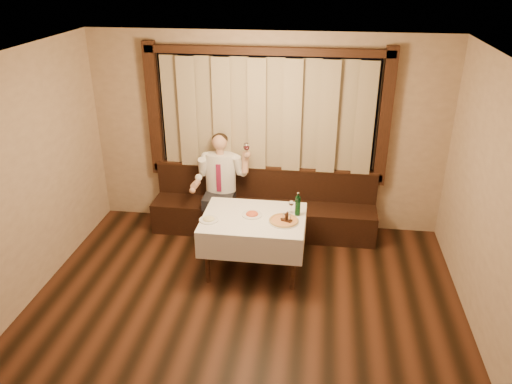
# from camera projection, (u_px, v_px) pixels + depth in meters

# --- Properties ---
(room) EXTENTS (5.01, 6.01, 2.81)m
(room) POSITION_uv_depth(u_px,v_px,m) (244.00, 186.00, 5.18)
(room) COLOR black
(room) RESTS_ON ground
(banquette) EXTENTS (3.20, 0.61, 0.94)m
(banquette) POSITION_uv_depth(u_px,v_px,m) (264.00, 211.00, 7.25)
(banquette) COLOR black
(banquette) RESTS_ON ground
(dining_table) EXTENTS (1.27, 0.97, 0.76)m
(dining_table) POSITION_uv_depth(u_px,v_px,m) (254.00, 224.00, 6.19)
(dining_table) COLOR black
(dining_table) RESTS_ON ground
(pizza) EXTENTS (0.37, 0.37, 0.04)m
(pizza) POSITION_uv_depth(u_px,v_px,m) (284.00, 221.00, 6.02)
(pizza) COLOR white
(pizza) RESTS_ON dining_table
(pasta_red) EXTENTS (0.25, 0.25, 0.09)m
(pasta_red) POSITION_uv_depth(u_px,v_px,m) (252.00, 213.00, 6.17)
(pasta_red) COLOR white
(pasta_red) RESTS_ON dining_table
(pasta_cream) EXTENTS (0.24, 0.24, 0.08)m
(pasta_cream) POSITION_uv_depth(u_px,v_px,m) (209.00, 218.00, 6.05)
(pasta_cream) COLOR white
(pasta_cream) RESTS_ON dining_table
(green_bottle) EXTENTS (0.07, 0.07, 0.31)m
(green_bottle) POSITION_uv_depth(u_px,v_px,m) (298.00, 206.00, 6.13)
(green_bottle) COLOR #0D401A
(green_bottle) RESTS_ON dining_table
(table_wine_glass) EXTENTS (0.06, 0.06, 0.17)m
(table_wine_glass) POSITION_uv_depth(u_px,v_px,m) (291.00, 204.00, 6.19)
(table_wine_glass) COLOR white
(table_wine_glass) RESTS_ON dining_table
(cruet_caddy) EXTENTS (0.14, 0.10, 0.14)m
(cruet_caddy) POSITION_uv_depth(u_px,v_px,m) (287.00, 219.00, 5.99)
(cruet_caddy) COLOR black
(cruet_caddy) RESTS_ON dining_table
(seated_man) EXTENTS (0.81, 0.61, 1.46)m
(seated_man) POSITION_uv_depth(u_px,v_px,m) (220.00, 178.00, 7.02)
(seated_man) COLOR black
(seated_man) RESTS_ON ground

